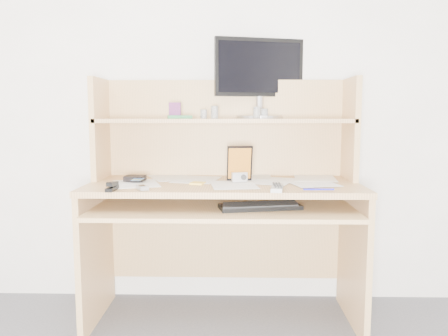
{
  "coord_description": "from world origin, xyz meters",
  "views": [
    {
      "loc": [
        0.06,
        -0.77,
        1.1
      ],
      "look_at": [
        0.0,
        1.43,
        0.83
      ],
      "focal_mm": 35.0,
      "sensor_mm": 36.0,
      "label": 1
    }
  ],
  "objects_px": {
    "desk": "(224,191)",
    "keyboard": "(260,206)",
    "monitor": "(260,76)",
    "tv_remote": "(277,188)",
    "game_case": "(240,163)"
  },
  "relations": [
    {
      "from": "game_case",
      "to": "desk",
      "type": "bearing_deg",
      "value": 138.96
    },
    {
      "from": "game_case",
      "to": "monitor",
      "type": "distance_m",
      "value": 0.54
    },
    {
      "from": "game_case",
      "to": "monitor",
      "type": "bearing_deg",
      "value": 57.67
    },
    {
      "from": "desk",
      "to": "keyboard",
      "type": "bearing_deg",
      "value": -54.84
    },
    {
      "from": "desk",
      "to": "game_case",
      "type": "relative_size",
      "value": 7.53
    },
    {
      "from": "keyboard",
      "to": "tv_remote",
      "type": "distance_m",
      "value": 0.15
    },
    {
      "from": "desk",
      "to": "keyboard",
      "type": "xyz_separation_m",
      "value": [
        0.18,
        -0.26,
        -0.03
      ]
    },
    {
      "from": "monitor",
      "to": "keyboard",
      "type": "bearing_deg",
      "value": -106.32
    },
    {
      "from": "monitor",
      "to": "tv_remote",
      "type": "bearing_deg",
      "value": -97.72
    },
    {
      "from": "tv_remote",
      "to": "game_case",
      "type": "relative_size",
      "value": 0.98
    },
    {
      "from": "keyboard",
      "to": "tv_remote",
      "type": "relative_size",
      "value": 2.26
    },
    {
      "from": "tv_remote",
      "to": "game_case",
      "type": "bearing_deg",
      "value": 130.79
    },
    {
      "from": "game_case",
      "to": "keyboard",
      "type": "bearing_deg",
      "value": -70.91
    },
    {
      "from": "tv_remote",
      "to": "game_case",
      "type": "xyz_separation_m",
      "value": [
        -0.17,
        0.27,
        0.08
      ]
    },
    {
      "from": "keyboard",
      "to": "tv_remote",
      "type": "height_order",
      "value": "tv_remote"
    }
  ]
}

